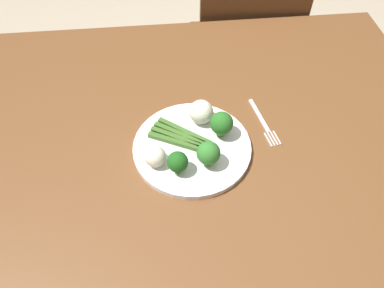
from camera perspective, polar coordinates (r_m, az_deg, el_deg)
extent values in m
cube|color=#B7A88E|center=(1.55, 1.34, -16.64)|extent=(6.00, 6.00, 0.02)
cube|color=brown|center=(0.91, 2.17, 0.80)|extent=(1.26, 0.98, 0.04)
cylinder|color=brown|center=(1.61, 20.26, 5.79)|extent=(0.07, 0.07, 0.70)
cylinder|color=brown|center=(1.54, -21.85, 2.68)|extent=(0.07, 0.07, 0.70)
cube|color=brown|center=(1.64, 7.43, 14.95)|extent=(0.41, 0.41, 0.02)
cube|color=brown|center=(1.37, 9.55, 17.37)|extent=(0.38, 0.04, 0.40)
cylinder|color=brown|center=(1.95, 10.99, 12.39)|extent=(0.04, 0.04, 0.45)
cylinder|color=brown|center=(1.90, 0.73, 12.17)|extent=(0.04, 0.04, 0.45)
cylinder|color=brown|center=(1.71, 13.12, 5.13)|extent=(0.04, 0.04, 0.45)
cylinder|color=brown|center=(1.65, 1.63, 4.69)|extent=(0.04, 0.04, 0.45)
cylinder|color=white|center=(0.86, 0.00, -0.52)|extent=(0.28, 0.28, 0.01)
cube|color=#3D6626|center=(0.87, -1.22, 1.95)|extent=(0.13, 0.10, 0.01)
cube|color=#3D6626|center=(0.87, -1.69, 1.42)|extent=(0.13, 0.09, 0.01)
cube|color=#3D6626|center=(0.86, -2.07, 0.84)|extent=(0.13, 0.09, 0.01)
cube|color=#3D6626|center=(0.85, -2.36, 0.22)|extent=(0.14, 0.08, 0.01)
cylinder|color=#609E3D|center=(0.81, 2.56, -2.69)|extent=(0.02, 0.02, 0.02)
sphere|color=#337A2D|center=(0.79, 2.63, -1.44)|extent=(0.05, 0.05, 0.05)
cylinder|color=#568E33|center=(0.87, 4.61, 1.98)|extent=(0.02, 0.02, 0.02)
sphere|color=#286B23|center=(0.85, 4.74, 3.32)|extent=(0.06, 0.06, 0.06)
cylinder|color=#4C7F2B|center=(0.80, -2.24, -3.93)|extent=(0.02, 0.02, 0.02)
sphere|color=#1E5B1C|center=(0.78, -2.30, -2.85)|extent=(0.05, 0.05, 0.05)
sphere|color=white|center=(0.88, 1.46, 5.13)|extent=(0.06, 0.06, 0.06)
sphere|color=white|center=(0.81, -5.87, -2.01)|extent=(0.05, 0.05, 0.05)
cube|color=silver|center=(0.95, 10.62, 4.50)|extent=(0.03, 0.12, 0.00)
cube|color=silver|center=(0.90, 12.00, 0.65)|extent=(0.01, 0.04, 0.00)
cube|color=silver|center=(0.90, 12.45, 0.77)|extent=(0.01, 0.04, 0.00)
cube|color=silver|center=(0.91, 12.91, 0.88)|extent=(0.01, 0.04, 0.00)
cube|color=silver|center=(0.91, 13.36, 0.99)|extent=(0.01, 0.04, 0.00)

